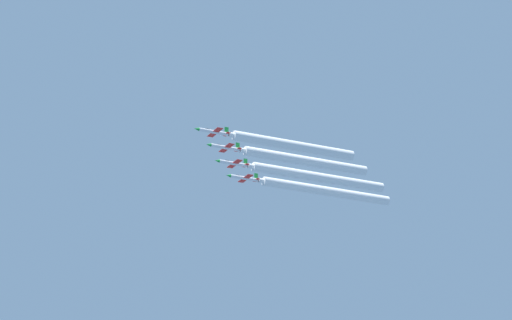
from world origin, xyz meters
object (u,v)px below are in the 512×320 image
object	(u,v)px
jet_lead	(213,132)
jet_third_echelon	(232,163)
jet_second_echelon	(224,147)
jet_fourth_echelon	(243,178)

from	to	relation	value
jet_lead	jet_third_echelon	xyz separation A→B (m)	(18.04, -15.18, -2.42)
jet_second_echelon	jet_fourth_echelon	world-z (taller)	jet_second_echelon
jet_lead	jet_second_echelon	world-z (taller)	jet_lead
jet_lead	jet_third_echelon	world-z (taller)	jet_lead
jet_third_echelon	jet_second_echelon	bearing A→B (deg)	142.75
jet_second_echelon	jet_third_echelon	bearing A→B (deg)	-37.25
jet_lead	jet_second_echelon	size ratio (longest dim) A/B	1.00
jet_fourth_echelon	jet_third_echelon	bearing A→B (deg)	136.64
jet_third_echelon	jet_fourth_echelon	xyz separation A→B (m)	(8.45, -7.98, -1.31)
jet_lead	jet_fourth_echelon	distance (m)	35.39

